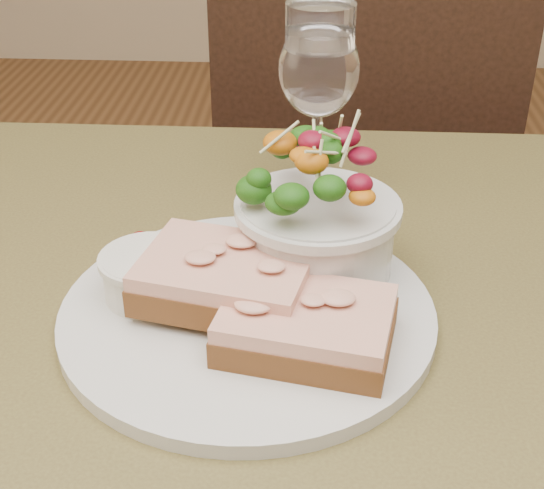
# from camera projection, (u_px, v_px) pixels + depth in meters

# --- Properties ---
(cafe_table) EXTENTS (0.80, 0.80, 0.75)m
(cafe_table) POSITION_uv_depth(u_px,v_px,m) (281.00, 432.00, 0.62)
(cafe_table) COLOR #493D1F
(cafe_table) RESTS_ON ground
(chair_far) EXTENTS (0.46, 0.46, 0.90)m
(chair_far) POSITION_uv_depth(u_px,v_px,m) (356.00, 299.00, 1.40)
(chair_far) COLOR black
(chair_far) RESTS_ON ground
(dinner_plate) EXTENTS (0.29, 0.29, 0.01)m
(dinner_plate) POSITION_uv_depth(u_px,v_px,m) (248.00, 313.00, 0.58)
(dinner_plate) COLOR silver
(dinner_plate) RESTS_ON cafe_table
(sandwich_front) EXTENTS (0.13, 0.11, 0.03)m
(sandwich_front) POSITION_uv_depth(u_px,v_px,m) (307.00, 325.00, 0.53)
(sandwich_front) COLOR #442712
(sandwich_front) RESTS_ON dinner_plate
(sandwich_back) EXTENTS (0.14, 0.12, 0.03)m
(sandwich_back) POSITION_uv_depth(u_px,v_px,m) (226.00, 277.00, 0.57)
(sandwich_back) COLOR #442712
(sandwich_back) RESTS_ON dinner_plate
(ramekin) EXTENTS (0.07, 0.07, 0.04)m
(ramekin) POSITION_uv_depth(u_px,v_px,m) (149.00, 273.00, 0.58)
(ramekin) COLOR silver
(ramekin) RESTS_ON dinner_plate
(salad_bowl) EXTENTS (0.12, 0.12, 0.13)m
(salad_bowl) POSITION_uv_depth(u_px,v_px,m) (318.00, 204.00, 0.60)
(salad_bowl) COLOR silver
(salad_bowl) RESTS_ON dinner_plate
(garnish) EXTENTS (0.05, 0.04, 0.02)m
(garnish) POSITION_uv_depth(u_px,v_px,m) (154.00, 244.00, 0.64)
(garnish) COLOR #103309
(garnish) RESTS_ON dinner_plate
(wine_glass) EXTENTS (0.08, 0.08, 0.18)m
(wine_glass) POSITION_uv_depth(u_px,v_px,m) (319.00, 75.00, 0.70)
(wine_glass) COLOR white
(wine_glass) RESTS_ON cafe_table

